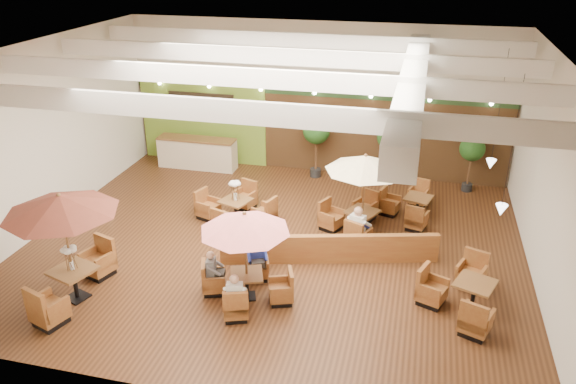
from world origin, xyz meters
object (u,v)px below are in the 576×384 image
(table_0, at_px, (63,220))
(service_counter, at_px, (197,153))
(booth_divider, at_px, (329,249))
(diner_4, at_px, (359,223))
(table_1, at_px, (245,239))
(table_5, at_px, (409,207))
(table_3, at_px, (236,209))
(topiary_2, at_px, (472,151))
(table_4, at_px, (461,295))
(diner_1, at_px, (257,254))
(table_2, at_px, (362,176))
(topiary_0, at_px, (316,133))
(diner_3, at_px, (358,225))
(diner_0, at_px, (235,291))
(topiary_1, at_px, (391,139))

(table_0, bearing_deg, service_counter, 110.59)
(booth_divider, bearing_deg, diner_4, 40.92)
(table_1, height_order, table_5, table_1)
(service_counter, xyz_separation_m, table_3, (2.87, -3.92, -0.16))
(table_1, bearing_deg, topiary_2, 35.13)
(table_4, relative_size, diner_1, 3.59)
(table_5, bearing_deg, diner_1, -112.28)
(table_2, xyz_separation_m, diner_4, (0.06, -0.93, -1.05))
(topiary_0, xyz_separation_m, diner_1, (-0.14, -7.06, -0.95))
(service_counter, relative_size, diner_1, 3.97)
(table_2, distance_m, diner_1, 4.01)
(diner_1, height_order, diner_3, diner_1)
(table_0, distance_m, table_3, 5.71)
(table_4, distance_m, diner_1, 5.09)
(table_2, xyz_separation_m, table_5, (1.38, 1.47, -1.50))
(topiary_0, relative_size, topiary_2, 1.14)
(diner_0, bearing_deg, table_2, 53.21)
(table_4, height_order, topiary_2, topiary_2)
(diner_0, height_order, diner_1, diner_1)
(table_3, bearing_deg, table_5, 36.39)
(diner_0, bearing_deg, table_0, 170.66)
(diner_1, xyz_separation_m, diner_4, (2.32, 2.20, 0.04))
(table_3, relative_size, diner_3, 3.68)
(diner_3, bearing_deg, service_counter, 173.73)
(service_counter, bearing_deg, diner_4, -34.59)
(booth_divider, distance_m, diner_1, 2.11)
(table_1, xyz_separation_m, table_3, (-1.57, 3.80, -1.21))
(table_5, height_order, diner_3, diner_3)
(table_2, bearing_deg, table_0, -116.93)
(table_2, height_order, topiary_1, table_2)
(booth_divider, distance_m, diner_3, 1.20)
(diner_1, bearing_deg, diner_4, -162.18)
(table_2, xyz_separation_m, diner_0, (-2.26, -4.85, -1.09))
(topiary_2, bearing_deg, topiary_1, -180.00)
(table_4, bearing_deg, table_5, 128.25)
(table_2, bearing_deg, diner_4, -61.67)
(table_0, relative_size, table_1, 1.21)
(table_0, xyz_separation_m, table_2, (6.33, 5.02, -0.32))
(diner_4, bearing_deg, service_counter, 166.87)
(table_5, bearing_deg, table_0, -123.76)
(table_1, height_order, diner_4, table_1)
(service_counter, distance_m, topiary_1, 7.30)
(table_1, xyz_separation_m, topiary_2, (5.53, 7.92, -0.14))
(diner_3, bearing_deg, table_4, -10.88)
(topiary_1, distance_m, diner_3, 4.97)
(service_counter, bearing_deg, table_1, -60.15)
(service_counter, relative_size, diner_3, 4.20)
(topiary_1, bearing_deg, diner_1, -111.50)
(table_3, xyz_separation_m, table_5, (5.21, 1.66, -0.10))
(topiary_0, bearing_deg, diner_3, -65.76)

